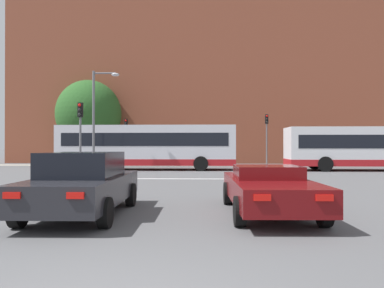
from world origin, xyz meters
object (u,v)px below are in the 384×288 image
bus_crossing_trailing (373,147)px  traffic_light_far_left (126,134)px  traffic_light_far_right (267,131)px  pedestrian_waiting (161,154)px  bus_crossing_lead (147,146)px  traffic_light_near_left (80,127)px  car_saloon_left (83,184)px  street_lamp_junction (98,110)px  car_roadster_right (268,188)px

bus_crossing_trailing → traffic_light_far_left: size_ratio=2.89×
traffic_light_far_right → pedestrian_waiting: 9.47m
bus_crossing_lead → bus_crossing_trailing: bearing=88.9°
traffic_light_near_left → traffic_light_far_right: traffic_light_far_right is taller
bus_crossing_trailing → traffic_light_far_right: bearing=-133.9°
car_saloon_left → street_lamp_junction: size_ratio=0.71×
car_roadster_right → bus_crossing_lead: bearing=107.3°
car_roadster_right → traffic_light_far_left: (-8.58, 22.94, 2.10)m
car_roadster_right → traffic_light_near_left: 13.77m
car_saloon_left → bus_crossing_trailing: bearing=48.9°
traffic_light_far_left → car_saloon_left: bearing=-80.2°
car_saloon_left → traffic_light_near_left: (-3.89, 11.11, 1.96)m
traffic_light_far_left → street_lamp_junction: (-0.03, -8.25, 1.30)m
traffic_light_near_left → street_lamp_junction: size_ratio=0.62×
car_roadster_right → traffic_light_far_left: size_ratio=1.22×
car_saloon_left → car_roadster_right: 4.55m
traffic_light_far_right → street_lamp_junction: 14.71m
car_roadster_right → bus_crossing_lead: bus_crossing_lead is taller
traffic_light_far_left → street_lamp_junction: street_lamp_junction is taller
traffic_light_far_right → car_roadster_right: bearing=-99.0°
car_roadster_right → pedestrian_waiting: bearing=101.8°
car_saloon_left → traffic_light_near_left: bearing=108.2°
bus_crossing_lead → car_roadster_right: bearing=18.7°
car_roadster_right → pedestrian_waiting: (-5.62, 23.77, 0.38)m
car_saloon_left → car_roadster_right: bearing=4.1°
bus_crossing_lead → traffic_light_far_left: size_ratio=3.07×
car_saloon_left → traffic_light_far_left: bearing=98.7°
car_saloon_left → traffic_light_far_left: size_ratio=1.15×
bus_crossing_trailing → traffic_light_near_left: 19.32m
car_roadster_right → traffic_light_far_left: 24.58m
car_roadster_right → bus_crossing_lead: size_ratio=0.40×
bus_crossing_lead → traffic_light_far_left: bearing=-154.6°
car_saloon_left → street_lamp_junction: (-4.08, 15.10, 3.26)m
bus_crossing_lead → traffic_light_near_left: size_ratio=3.07×
car_roadster_right → street_lamp_junction: 17.36m
car_roadster_right → traffic_light_far_right: 23.22m
bus_crossing_trailing → street_lamp_junction: (-18.50, -2.08, 2.44)m
traffic_light_far_right → street_lamp_junction: bearing=-146.3°
car_saloon_left → traffic_light_near_left: traffic_light_near_left is taller
bus_crossing_trailing → pedestrian_waiting: (-15.52, 7.01, -0.58)m
traffic_light_near_left → traffic_light_far_left: bearing=90.7°
street_lamp_junction → pedestrian_waiting: street_lamp_junction is taller
car_roadster_right → traffic_light_near_left: size_ratio=1.22×
bus_crossing_lead → traffic_light_near_left: 6.96m
car_saloon_left → traffic_light_far_right: 24.71m
traffic_light_far_left → traffic_light_near_left: bearing=-89.3°
car_saloon_left → car_roadster_right: car_saloon_left is taller
car_saloon_left → bus_crossing_trailing: bus_crossing_trailing is taller
car_roadster_right → bus_crossing_trailing: size_ratio=0.42×
car_saloon_left → pedestrian_waiting: (-1.09, 24.19, 0.24)m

